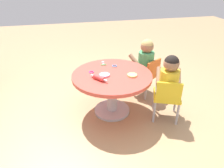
{
  "coord_description": "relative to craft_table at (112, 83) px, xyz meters",
  "views": [
    {
      "loc": [
        -2.13,
        0.47,
        1.6
      ],
      "look_at": [
        0.0,
        0.0,
        0.39
      ],
      "focal_mm": 34.03,
      "sensor_mm": 36.0,
      "label": 1
    }
  ],
  "objects": [
    {
      "name": "cookie_cutter_0",
      "position": [
        0.1,
        0.23,
        0.12
      ],
      "size": [
        0.06,
        0.06,
        0.01
      ],
      "primitive_type": "torus",
      "color": "#D83FA5",
      "rests_on": "craft_table"
    },
    {
      "name": "craft_scissors",
      "position": [
        0.3,
        0.05,
        0.12
      ],
      "size": [
        0.14,
        0.08,
        0.01
      ],
      "color": "silver",
      "rests_on": "craft_table"
    },
    {
      "name": "playdough_blob_1",
      "position": [
        -0.02,
        0.09,
        0.13
      ],
      "size": [
        0.12,
        0.12,
        0.02
      ],
      "primitive_type": "cylinder",
      "color": "pink",
      "rests_on": "craft_table"
    },
    {
      "name": "ground_plane",
      "position": [
        0.0,
        0.0,
        -0.4
      ],
      "size": [
        10.0,
        10.0,
        0.0
      ],
      "primitive_type": "plane",
      "color": "tan"
    },
    {
      "name": "craft_table",
      "position": [
        0.0,
        0.0,
        0.0
      ],
      "size": [
        0.92,
        0.92,
        0.52
      ],
      "color": "silver",
      "rests_on": "ground"
    },
    {
      "name": "child_chair_right",
      "position": [
        0.31,
        -0.56,
        -0.1
      ],
      "size": [
        0.41,
        0.41,
        0.54
      ],
      "color": "#B7B7BC",
      "rests_on": "ground"
    },
    {
      "name": "seated_child_left",
      "position": [
        -0.24,
        -0.6,
        0.13
      ],
      "size": [
        0.42,
        0.38,
        0.51
      ],
      "color": "#3F4772",
      "rests_on": "ground"
    },
    {
      "name": "cookie_cutter_1",
      "position": [
        0.21,
        -0.08,
        0.12
      ],
      "size": [
        0.06,
        0.06,
        0.01
      ],
      "primitive_type": "torus",
      "color": "#3F99D8",
      "rests_on": "craft_table"
    },
    {
      "name": "seated_child_right",
      "position": [
        0.35,
        -0.54,
        0.13
      ],
      "size": [
        0.44,
        0.41,
        0.51
      ],
      "color": "#3F4772",
      "rests_on": "ground"
    },
    {
      "name": "child_chair_left",
      "position": [
        -0.28,
        -0.58,
        -0.1
      ],
      "size": [
        0.39,
        0.39,
        0.54
      ],
      "color": "#B7B7BC",
      "rests_on": "ground"
    },
    {
      "name": "playdough_blob_0",
      "position": [
        -0.1,
        -0.21,
        0.13
      ],
      "size": [
        0.11,
        0.11,
        0.02
      ],
      "primitive_type": "cylinder",
      "color": "#F2CC72",
      "rests_on": "craft_table"
    },
    {
      "name": "rolling_pin",
      "position": [
        -0.11,
        0.17,
        0.14
      ],
      "size": [
        0.19,
        0.16,
        0.05
      ],
      "color": "#D83F3F",
      "rests_on": "craft_table"
    }
  ]
}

